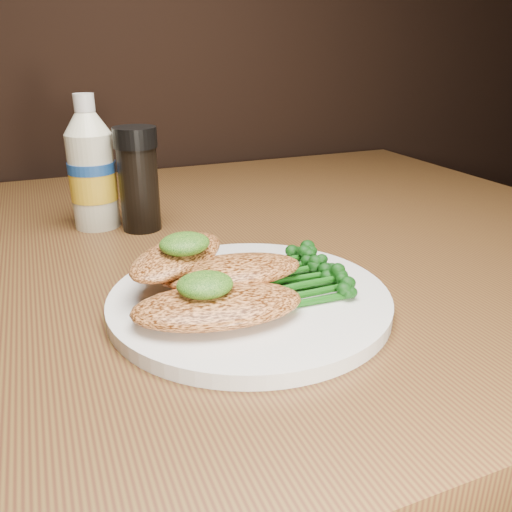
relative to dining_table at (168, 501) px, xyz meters
name	(u,v)px	position (x,y,z in m)	size (l,w,h in m)	color
dining_table	(168,501)	(0.00, 0.00, 0.00)	(1.20, 0.80, 0.75)	#462415
plate	(250,300)	(0.06, -0.17, 0.38)	(0.25, 0.25, 0.01)	white
chicken_front	(218,305)	(0.02, -0.20, 0.40)	(0.14, 0.07, 0.02)	#E08947
chicken_mid	(231,271)	(0.04, -0.16, 0.41)	(0.13, 0.06, 0.02)	#E08947
chicken_back	(178,256)	(0.00, -0.12, 0.41)	(0.12, 0.06, 0.02)	#E08947
pesto_front	(205,285)	(0.01, -0.19, 0.42)	(0.05, 0.04, 0.02)	#07320A
pesto_back	(185,244)	(0.01, -0.14, 0.43)	(0.05, 0.04, 0.02)	#07320A
broccolini_bundle	(288,274)	(0.10, -0.16, 0.40)	(0.12, 0.09, 0.02)	#165612
mayo_bottle	(91,163)	(-0.04, 0.11, 0.46)	(0.06, 0.06, 0.16)	beige
pepper_grinder	(138,180)	(0.01, 0.08, 0.44)	(0.05, 0.05, 0.13)	black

